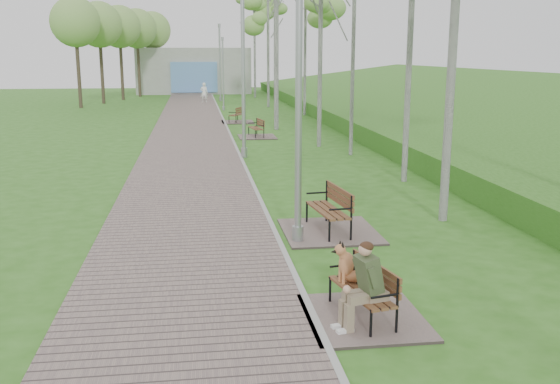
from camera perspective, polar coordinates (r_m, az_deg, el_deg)
The scene contains 16 objects.
ground at distance 7.95m, azimuth 4.30°, elevation -13.97°, with size 120.00×120.00×0.00m, color #2D6318.
walkway at distance 28.67m, azimuth -8.18°, elevation 5.39°, with size 3.50×67.00×0.04m, color #6D5C58.
kerb at distance 28.70m, azimuth -4.68°, elevation 5.49°, with size 0.10×67.00×0.05m, color #999993.
embankment at distance 30.36m, azimuth 18.84°, elevation 5.20°, with size 14.00×70.00×1.60m, color #4B8932.
building_north at distance 57.94m, azimuth -7.88°, elevation 10.94°, with size 10.00×5.20×4.00m.
bench_main at distance 8.57m, azimuth 7.26°, elevation -9.20°, with size 1.58×1.76×1.38m.
bench_second at distance 12.62m, azimuth 4.41°, elevation -2.78°, with size 1.87×2.08×1.15m.
bench_third at distance 26.97m, azimuth -2.19°, elevation 5.39°, with size 1.58×1.75×0.97m.
bench_far at distance 32.86m, azimuth -3.96°, elevation 6.68°, with size 1.64×1.83×1.01m.
lamp_post_near at distance 11.50m, azimuth 1.71°, elevation 7.91°, with size 0.22×0.22×5.59m.
lamp_post_second at distance 21.50m, azimuth -3.38°, elevation 10.29°, with size 0.22×0.22×5.77m.
lamp_post_third at distance 39.86m, azimuth -5.22°, elevation 10.47°, with size 0.17×0.17×4.52m.
lamp_post_far at distance 47.74m, azimuth -5.50°, elevation 11.45°, with size 0.22×0.22×5.67m.
pedestrian_near at distance 46.29m, azimuth -6.95°, elevation 9.00°, with size 0.53×0.35×1.46m, color white.
birch_far_c at distance 42.23m, azimuth -1.11°, elevation 16.69°, with size 2.28×2.28×8.37m.
birch_distant_a at distance 51.45m, azimuth -2.37°, elevation 17.17°, with size 2.56×2.56×9.76m.
Camera 1 is at (-1.53, -6.95, 3.55)m, focal length 40.00 mm.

